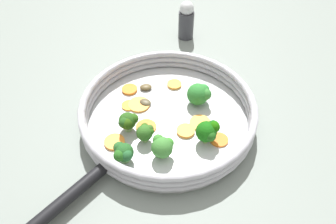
# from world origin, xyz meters

# --- Properties ---
(ground_plane) EXTENTS (4.00, 4.00, 0.00)m
(ground_plane) POSITION_xyz_m (0.00, 0.00, 0.00)
(ground_plane) COLOR gray
(skillet) EXTENTS (0.33, 0.33, 0.01)m
(skillet) POSITION_xyz_m (0.00, 0.00, 0.01)
(skillet) COLOR #B2B5B7
(skillet) RESTS_ON ground_plane
(skillet_rim_wall) EXTENTS (0.34, 0.34, 0.04)m
(skillet_rim_wall) POSITION_xyz_m (0.00, 0.00, 0.03)
(skillet_rim_wall) COLOR #B3B2BD
(skillet_rim_wall) RESTS_ON skillet
(skillet_handle) EXTENTS (0.05, 0.23, 0.02)m
(skillet_handle) POSITION_xyz_m (-0.04, 0.27, 0.02)
(skillet_handle) COLOR black
(skillet_handle) RESTS_ON skillet
(skillet_rivet_left) EXTENTS (0.01, 0.01, 0.01)m
(skillet_rivet_left) POSITION_xyz_m (0.01, 0.16, 0.02)
(skillet_rivet_left) COLOR #B1B5B3
(skillet_rivet_left) RESTS_ON skillet
(skillet_rivet_right) EXTENTS (0.01, 0.01, 0.01)m
(skillet_rivet_right) POSITION_xyz_m (-0.05, 0.15, 0.02)
(skillet_rivet_right) COLOR #B0B4BC
(skillet_rivet_right) RESTS_ON skillet
(carrot_slice_0) EXTENTS (0.03, 0.03, 0.00)m
(carrot_slice_0) POSITION_xyz_m (-0.11, -0.03, 0.01)
(carrot_slice_0) COLOR orange
(carrot_slice_0) RESTS_ON skillet
(carrot_slice_1) EXTENTS (0.05, 0.05, 0.00)m
(carrot_slice_1) POSITION_xyz_m (-0.05, -0.04, 0.01)
(carrot_slice_1) COLOR #F79D37
(carrot_slice_1) RESTS_ON skillet
(carrot_slice_2) EXTENTS (0.04, 0.04, 0.00)m
(carrot_slice_2) POSITION_xyz_m (0.01, 0.05, 0.01)
(carrot_slice_2) COLOR orange
(carrot_slice_2) RESTS_ON skillet
(carrot_slice_3) EXTENTS (0.05, 0.05, 0.00)m
(carrot_slice_3) POSITION_xyz_m (0.06, 0.02, 0.01)
(carrot_slice_3) COLOR #F69638
(carrot_slice_3) RESTS_ON skillet
(carrot_slice_4) EXTENTS (0.04, 0.04, 0.01)m
(carrot_slice_4) POSITION_xyz_m (0.02, 0.12, 0.01)
(carrot_slice_4) COLOR orange
(carrot_slice_4) RESTS_ON skillet
(carrot_slice_5) EXTENTS (0.03, 0.03, 0.00)m
(carrot_slice_5) POSITION_xyz_m (0.08, 0.04, 0.01)
(carrot_slice_5) COLOR orange
(carrot_slice_5) RESTS_ON skillet
(carrot_slice_6) EXTENTS (0.04, 0.04, 0.01)m
(carrot_slice_6) POSITION_xyz_m (-0.05, 0.00, 0.01)
(carrot_slice_6) COLOR orange
(carrot_slice_6) RESTS_ON skillet
(carrot_slice_7) EXTENTS (0.04, 0.04, 0.01)m
(carrot_slice_7) POSITION_xyz_m (0.06, -0.07, 0.01)
(carrot_slice_7) COLOR orange
(carrot_slice_7) RESTS_ON skillet
(carrot_slice_8) EXTENTS (0.03, 0.03, 0.01)m
(carrot_slice_8) POSITION_xyz_m (0.11, 0.01, 0.01)
(carrot_slice_8) COLOR orange
(carrot_slice_8) RESTS_ON skillet
(broccoli_floret_0) EXTENTS (0.03, 0.03, 0.04)m
(broccoli_floret_0) POSITION_xyz_m (-0.02, 0.07, 0.03)
(broccoli_floret_0) COLOR #7D9B5A
(broccoli_floret_0) RESTS_ON skillet
(broccoli_floret_1) EXTENTS (0.04, 0.04, 0.04)m
(broccoli_floret_1) POSITION_xyz_m (-0.06, 0.07, 0.04)
(broccoli_floret_1) COLOR #87B163
(broccoli_floret_1) RESTS_ON skillet
(broccoli_floret_2) EXTENTS (0.04, 0.04, 0.04)m
(broccoli_floret_2) POSITION_xyz_m (0.02, 0.08, 0.04)
(broccoli_floret_2) COLOR #8BA96D
(broccoli_floret_2) RESTS_ON skillet
(broccoli_floret_3) EXTENTS (0.04, 0.04, 0.04)m
(broccoli_floret_3) POSITION_xyz_m (-0.03, 0.13, 0.04)
(broccoli_floret_3) COLOR #6C9A58
(broccoli_floret_3) RESTS_ON skillet
(broccoli_floret_4) EXTENTS (0.04, 0.04, 0.05)m
(broccoli_floret_4) POSITION_xyz_m (-0.09, -0.01, 0.04)
(broccoli_floret_4) COLOR #7E974D
(broccoli_floret_4) RESTS_ON skillet
(broccoli_floret_5) EXTENTS (0.05, 0.05, 0.05)m
(broccoli_floret_5) POSITION_xyz_m (-0.01, -0.07, 0.04)
(broccoli_floret_5) COLOR #64914C
(broccoli_floret_5) RESTS_ON skillet
(mushroom_piece_0) EXTENTS (0.03, 0.03, 0.01)m
(mushroom_piece_0) POSITION_xyz_m (0.06, 0.01, 0.02)
(mushroom_piece_0) COLOR brown
(mushroom_piece_0) RESTS_ON skillet
(mushroom_piece_1) EXTENTS (0.03, 0.03, 0.01)m
(mushroom_piece_1) POSITION_xyz_m (0.09, -0.02, 0.02)
(mushroom_piece_1) COLOR brown
(mushroom_piece_1) RESTS_ON skillet
(mushroom_piece_2) EXTENTS (0.03, 0.03, 0.01)m
(mushroom_piece_2) POSITION_xyz_m (0.02, -0.09, 0.02)
(mushroom_piece_2) COLOR brown
(mushroom_piece_2) RESTS_ON skillet
(salt_shaker) EXTENTS (0.04, 0.04, 0.10)m
(salt_shaker) POSITION_xyz_m (0.20, -0.24, 0.05)
(salt_shaker) COLOR #333338
(salt_shaker) RESTS_ON ground_plane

